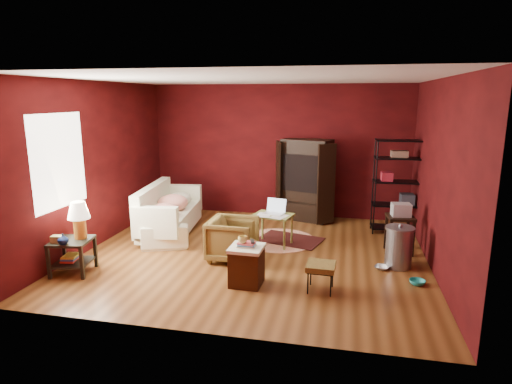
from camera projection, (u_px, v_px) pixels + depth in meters
room at (251, 170)px, 6.75m from camera, size 5.54×5.04×2.84m
sofa at (168, 213)px, 8.05m from camera, size 1.22×2.08×0.78m
armchair at (233, 237)px, 6.74m from camera, size 0.68×0.73×0.74m
pet_bowl_steel at (382, 263)px, 6.39m from camera, size 0.22×0.12×0.21m
pet_bowl_turquoise at (418, 277)px, 5.86m from camera, size 0.22×0.12×0.21m
vase at (63, 239)px, 5.98m from camera, size 0.17×0.18×0.15m
mug at (243, 239)px, 5.73m from camera, size 0.12×0.10×0.12m
side_table at (75, 231)px, 6.21m from camera, size 0.62×0.62×1.05m
sofa_cushions at (167, 212)px, 8.03m from camera, size 1.05×2.09×0.84m
hamper at (247, 265)px, 5.84m from camera, size 0.46×0.46×0.63m
footstool at (321, 267)px, 5.64m from camera, size 0.38×0.38×0.38m
rug_round at (278, 240)px, 7.72m from camera, size 1.64×1.64×0.01m
rug_oriental at (290, 239)px, 7.72m from camera, size 1.25×1.00×0.01m
laptop_desk at (273, 217)px, 7.38m from camera, size 0.73×0.61×0.80m
tv_armoire at (306, 178)px, 8.86m from camera, size 1.27×0.94×1.69m
wire_shelving at (398, 182)px, 7.97m from camera, size 0.89×0.43×1.77m
small_stand at (401, 216)px, 6.98m from camera, size 0.47×0.47×0.84m
trash_can at (399, 247)px, 6.44m from camera, size 0.53×0.53×0.68m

